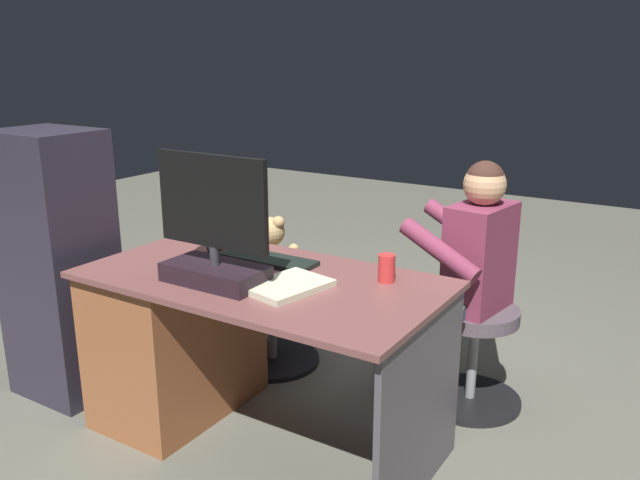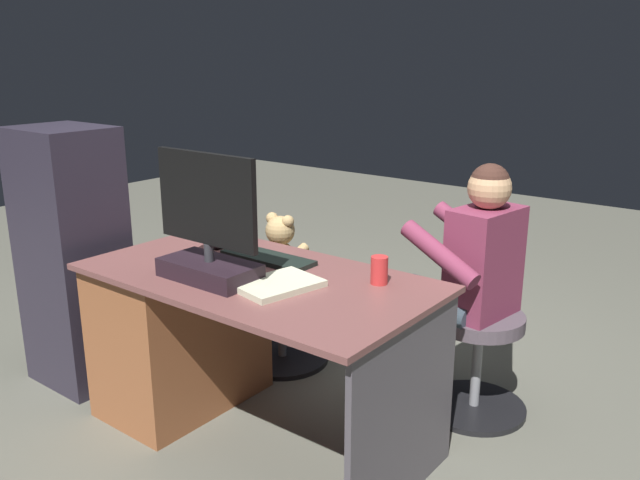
% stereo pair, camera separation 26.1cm
% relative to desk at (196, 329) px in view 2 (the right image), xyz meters
% --- Properties ---
extents(ground_plane, '(10.00, 10.00, 0.00)m').
position_rel_desk_xyz_m(ground_plane, '(-0.37, -0.33, -0.38)').
color(ground_plane, '#636357').
extents(desk, '(1.41, 0.76, 0.71)m').
position_rel_desk_xyz_m(desk, '(0.00, 0.00, 0.00)').
color(desk, brown).
rests_on(desk, ground_plane).
extents(monitor, '(0.49, 0.20, 0.49)m').
position_rel_desk_xyz_m(monitor, '(-0.27, 0.15, 0.49)').
color(monitor, black).
rests_on(monitor, desk).
extents(keyboard, '(0.42, 0.14, 0.02)m').
position_rel_desk_xyz_m(keyboard, '(-0.29, -0.16, 0.34)').
color(keyboard, black).
rests_on(keyboard, desk).
extents(computer_mouse, '(0.06, 0.10, 0.04)m').
position_rel_desk_xyz_m(computer_mouse, '(0.00, -0.16, 0.35)').
color(computer_mouse, '#2A2227').
rests_on(computer_mouse, desk).
extents(cup, '(0.06, 0.06, 0.11)m').
position_rel_desk_xyz_m(cup, '(-0.81, -0.20, 0.38)').
color(cup, red).
rests_on(cup, desk).
extents(tv_remote, '(0.05, 0.15, 0.02)m').
position_rel_desk_xyz_m(tv_remote, '(0.02, 0.03, 0.34)').
color(tv_remote, black).
rests_on(tv_remote, desk).
extents(notebook_binder, '(0.28, 0.34, 0.02)m').
position_rel_desk_xyz_m(notebook_binder, '(-0.54, 0.06, 0.34)').
color(notebook_binder, beige).
rests_on(notebook_binder, desk).
extents(office_chair_teddy, '(0.48, 0.48, 0.46)m').
position_rel_desk_xyz_m(office_chair_teddy, '(0.01, -0.58, -0.11)').
color(office_chair_teddy, black).
rests_on(office_chair_teddy, ground_plane).
extents(teddy_bear, '(0.22, 0.22, 0.32)m').
position_rel_desk_xyz_m(teddy_bear, '(0.01, -0.59, 0.23)').
color(teddy_bear, tan).
rests_on(teddy_bear, office_chair_teddy).
extents(visitor_chair, '(0.46, 0.46, 0.46)m').
position_rel_desk_xyz_m(visitor_chair, '(-0.99, -0.73, -0.11)').
color(visitor_chair, black).
rests_on(visitor_chair, ground_plane).
extents(person, '(0.56, 0.52, 1.11)m').
position_rel_desk_xyz_m(person, '(-0.90, -0.72, 0.28)').
color(person, '#81314D').
rests_on(person, ground_plane).
extents(equipment_rack, '(0.44, 0.36, 1.23)m').
position_rel_desk_xyz_m(equipment_rack, '(0.67, 0.15, 0.23)').
color(equipment_rack, '#2C2735').
rests_on(equipment_rack, ground_plane).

